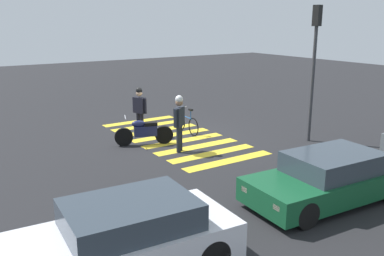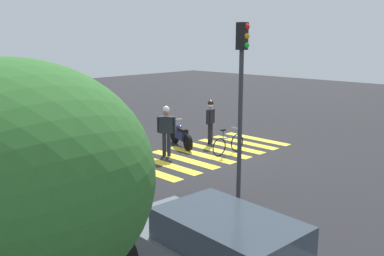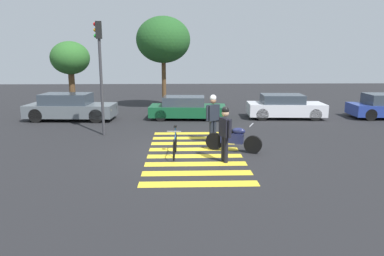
{
  "view_description": "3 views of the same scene",
  "coord_description": "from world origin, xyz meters",
  "px_view_note": "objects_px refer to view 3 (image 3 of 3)",
  "views": [
    {
      "loc": [
        7.76,
        12.9,
        4.3
      ],
      "look_at": [
        0.36,
        1.58,
        0.77
      ],
      "focal_mm": 39.15,
      "sensor_mm": 36.0,
      "label": 1
    },
    {
      "loc": [
        -10.76,
        11.88,
        4.38
      ],
      "look_at": [
        0.01,
        0.9,
        1.11
      ],
      "focal_mm": 39.8,
      "sensor_mm": 36.0,
      "label": 2
    },
    {
      "loc": [
        -0.48,
        -12.26,
        3.45
      ],
      "look_at": [
        -0.05,
        0.75,
        0.74
      ],
      "focal_mm": 33.31,
      "sensor_mm": 36.0,
      "label": 3
    }
  ],
  "objects_px": {
    "police_motorcycle": "(233,139)",
    "traffic_light_pole": "(100,61)",
    "car_grey_coupe": "(70,107)",
    "car_white_van": "(285,107)",
    "officer_by_motorcycle": "(213,115)",
    "car_green_compact": "(187,108)",
    "leaning_bicycle": "(175,145)",
    "officer_on_foot": "(225,130)"
  },
  "relations": [
    {
      "from": "police_motorcycle",
      "to": "traffic_light_pole",
      "type": "xyz_separation_m",
      "value": [
        -5.24,
        2.84,
        2.7
      ]
    },
    {
      "from": "car_grey_coupe",
      "to": "car_white_van",
      "type": "height_order",
      "value": "car_grey_coupe"
    },
    {
      "from": "officer_by_motorcycle",
      "to": "car_green_compact",
      "type": "height_order",
      "value": "officer_by_motorcycle"
    },
    {
      "from": "police_motorcycle",
      "to": "traffic_light_pole",
      "type": "distance_m",
      "value": 6.54
    },
    {
      "from": "leaning_bicycle",
      "to": "car_white_van",
      "type": "xyz_separation_m",
      "value": [
        5.9,
        7.21,
        0.24
      ]
    },
    {
      "from": "officer_on_foot",
      "to": "car_grey_coupe",
      "type": "height_order",
      "value": "officer_on_foot"
    },
    {
      "from": "leaning_bicycle",
      "to": "officer_on_foot",
      "type": "distance_m",
      "value": 1.92
    },
    {
      "from": "leaning_bicycle",
      "to": "officer_by_motorcycle",
      "type": "relative_size",
      "value": 0.9
    },
    {
      "from": "officer_on_foot",
      "to": "car_white_van",
      "type": "bearing_deg",
      "value": 61.8
    },
    {
      "from": "car_green_compact",
      "to": "traffic_light_pole",
      "type": "xyz_separation_m",
      "value": [
        -3.69,
        -3.85,
        2.58
      ]
    },
    {
      "from": "leaning_bicycle",
      "to": "car_green_compact",
      "type": "relative_size",
      "value": 0.41
    },
    {
      "from": "officer_by_motorcycle",
      "to": "leaning_bicycle",
      "type": "bearing_deg",
      "value": -128.5
    },
    {
      "from": "officer_on_foot",
      "to": "traffic_light_pole",
      "type": "distance_m",
      "value": 6.63
    },
    {
      "from": "leaning_bicycle",
      "to": "car_grey_coupe",
      "type": "distance_m",
      "value": 9.03
    },
    {
      "from": "traffic_light_pole",
      "to": "car_green_compact",
      "type": "bearing_deg",
      "value": 46.22
    },
    {
      "from": "officer_on_foot",
      "to": "car_grey_coupe",
      "type": "bearing_deg",
      "value": 133.08
    },
    {
      "from": "leaning_bicycle",
      "to": "traffic_light_pole",
      "type": "bearing_deg",
      "value": 133.41
    },
    {
      "from": "car_grey_coupe",
      "to": "car_white_van",
      "type": "bearing_deg",
      "value": 0.93
    },
    {
      "from": "car_green_compact",
      "to": "car_white_van",
      "type": "bearing_deg",
      "value": 0.36
    },
    {
      "from": "officer_by_motorcycle",
      "to": "car_grey_coupe",
      "type": "xyz_separation_m",
      "value": [
        -7.14,
        5.17,
        -0.44
      ]
    },
    {
      "from": "car_green_compact",
      "to": "car_white_van",
      "type": "xyz_separation_m",
      "value": [
        5.37,
        0.03,
        0.05
      ]
    },
    {
      "from": "leaning_bicycle",
      "to": "officer_by_motorcycle",
      "type": "distance_m",
      "value": 2.48
    },
    {
      "from": "officer_on_foot",
      "to": "officer_by_motorcycle",
      "type": "distance_m",
      "value": 2.63
    },
    {
      "from": "officer_by_motorcycle",
      "to": "car_green_compact",
      "type": "distance_m",
      "value": 5.43
    },
    {
      "from": "police_motorcycle",
      "to": "car_white_van",
      "type": "relative_size",
      "value": 0.47
    },
    {
      "from": "officer_by_motorcycle",
      "to": "car_white_van",
      "type": "relative_size",
      "value": 0.46
    },
    {
      "from": "officer_on_foot",
      "to": "car_grey_coupe",
      "type": "distance_m",
      "value": 10.68
    },
    {
      "from": "car_green_compact",
      "to": "traffic_light_pole",
      "type": "bearing_deg",
      "value": -133.78
    },
    {
      "from": "police_motorcycle",
      "to": "car_grey_coupe",
      "type": "bearing_deg",
      "value": 139.9
    },
    {
      "from": "leaning_bicycle",
      "to": "car_green_compact",
      "type": "height_order",
      "value": "car_green_compact"
    },
    {
      "from": "police_motorcycle",
      "to": "car_green_compact",
      "type": "bearing_deg",
      "value": 103.08
    },
    {
      "from": "police_motorcycle",
      "to": "officer_by_motorcycle",
      "type": "relative_size",
      "value": 1.03
    },
    {
      "from": "leaning_bicycle",
      "to": "car_grey_coupe",
      "type": "xyz_separation_m",
      "value": [
        -5.67,
        7.02,
        0.29
      ]
    },
    {
      "from": "officer_on_foot",
      "to": "traffic_light_pole",
      "type": "height_order",
      "value": "traffic_light_pole"
    },
    {
      "from": "officer_by_motorcycle",
      "to": "traffic_light_pole",
      "type": "height_order",
      "value": "traffic_light_pole"
    },
    {
      "from": "police_motorcycle",
      "to": "traffic_light_pole",
      "type": "relative_size",
      "value": 0.41
    },
    {
      "from": "traffic_light_pole",
      "to": "police_motorcycle",
      "type": "bearing_deg",
      "value": -28.45
    },
    {
      "from": "officer_on_foot",
      "to": "traffic_light_pole",
      "type": "xyz_separation_m",
      "value": [
        -4.77,
        4.1,
        2.09
      ]
    },
    {
      "from": "officer_on_foot",
      "to": "leaning_bicycle",
      "type": "bearing_deg",
      "value": 154.51
    },
    {
      "from": "car_green_compact",
      "to": "traffic_light_pole",
      "type": "relative_size",
      "value": 0.87
    },
    {
      "from": "traffic_light_pole",
      "to": "officer_on_foot",
      "type": "bearing_deg",
      "value": -40.68
    },
    {
      "from": "officer_by_motorcycle",
      "to": "car_green_compact",
      "type": "xyz_separation_m",
      "value": [
        -0.94,
        5.32,
        -0.54
      ]
    }
  ]
}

